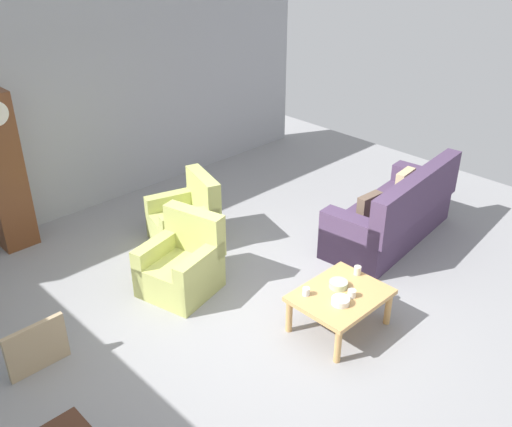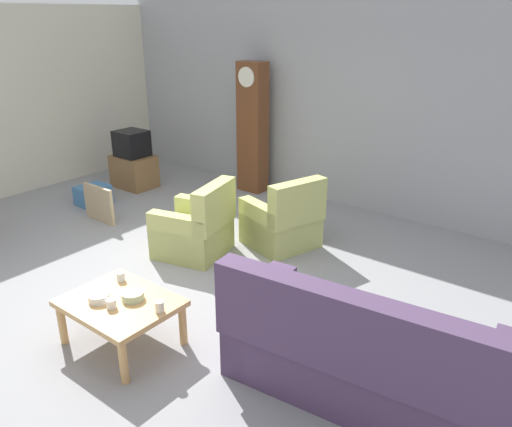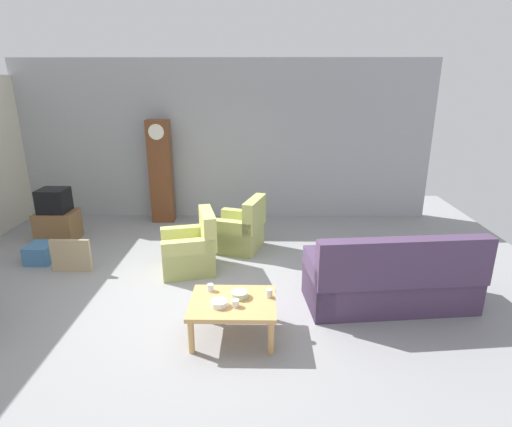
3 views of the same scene
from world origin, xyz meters
TOP-DOWN VIEW (x-y plane):
  - ground_plane at (0.00, 0.00)m, footprint 10.40×10.40m
  - garage_door_wall at (0.00, 3.60)m, footprint 8.40×0.16m
  - couch_floral at (2.42, -0.14)m, footprint 2.18×1.10m
  - armchair_olive_near at (-0.31, 0.89)m, footprint 0.95×0.93m
  - armchair_olive_far at (0.39, 1.72)m, footprint 0.98×0.96m
  - coffee_table_wood at (0.45, -0.81)m, footprint 0.96×0.76m
  - grandfather_clock at (-1.26, 3.20)m, footprint 0.44×0.30m
  - tv_stand_cabinet at (-2.93, 2.11)m, footprint 0.68×0.52m
  - tv_crt at (-2.93, 2.11)m, footprint 0.48×0.44m
  - framed_picture_leaning at (-2.11, 0.81)m, footprint 0.60×0.05m
  - storage_box_blue at (-2.76, 1.16)m, footprint 0.39×0.45m
  - cup_white_porcelain at (0.49, -0.92)m, footprint 0.09×0.09m
  - cup_blue_rimmed at (0.17, -0.58)m, footprint 0.08×0.08m
  - cup_cream_tall at (0.86, -0.71)m, footprint 0.08×0.08m
  - bowl_white_stacked at (0.31, -0.92)m, footprint 0.19×0.19m
  - bowl_shallow_green at (0.52, -0.72)m, footprint 0.20×0.20m

SIDE VIEW (x-z plane):
  - ground_plane at x=0.00m, z-range 0.00..0.00m
  - storage_box_blue at x=-2.76m, z-range 0.00..0.29m
  - framed_picture_leaning at x=-2.11m, z-range 0.00..0.51m
  - tv_stand_cabinet at x=-2.93m, z-range 0.00..0.54m
  - armchair_olive_near at x=-0.31m, z-range -0.15..0.77m
  - armchair_olive_far at x=0.39m, z-range -0.15..0.77m
  - couch_floral at x=2.42m, z-range -0.17..0.87m
  - coffee_table_wood at x=0.45m, z-range 0.16..0.59m
  - bowl_white_stacked at x=0.31m, z-range 0.44..0.50m
  - bowl_shallow_green at x=0.52m, z-range 0.44..0.50m
  - cup_white_porcelain at x=0.49m, z-range 0.44..0.51m
  - cup_blue_rimmed at x=0.17m, z-range 0.44..0.52m
  - cup_cream_tall at x=0.86m, z-range 0.44..0.53m
  - tv_crt at x=-2.93m, z-range 0.54..0.96m
  - grandfather_clock at x=-1.26m, z-range 0.01..2.07m
  - garage_door_wall at x=0.00m, z-range 0.00..3.20m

